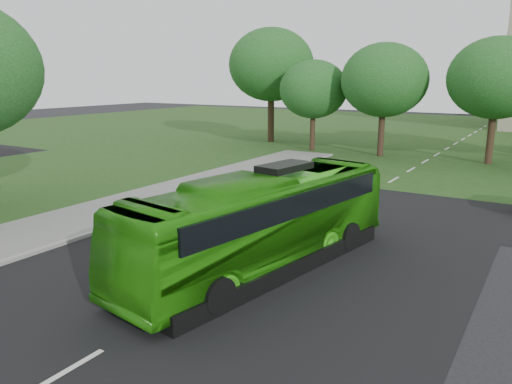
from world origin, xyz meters
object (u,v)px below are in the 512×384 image
(tree_park_b, at_px, (384,80))
(bus, at_px, (263,222))
(tree_park_c, at_px, (497,78))
(tree_park_f, at_px, (271,65))
(tree_park_a, at_px, (314,89))

(tree_park_b, distance_m, bus, 26.13)
(tree_park_c, xyz_separation_m, bus, (-3.64, -25.96, -4.53))
(tree_park_f, bearing_deg, bus, -60.56)
(tree_park_b, distance_m, tree_park_c, 7.89)
(tree_park_b, bearing_deg, tree_park_a, 179.75)
(bus, bearing_deg, tree_park_a, 121.34)
(tree_park_b, distance_m, tree_park_f, 12.32)
(tree_park_c, xyz_separation_m, tree_park_f, (-19.72, 2.53, 1.18))
(bus, bearing_deg, tree_park_b, 108.90)
(tree_park_a, bearing_deg, tree_park_c, 2.14)
(tree_park_a, distance_m, bus, 27.66)
(tree_park_c, relative_size, tree_park_f, 0.84)
(tree_park_a, relative_size, tree_park_b, 0.87)
(tree_park_f, distance_m, bus, 33.21)
(tree_park_a, height_order, bus, tree_park_a)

